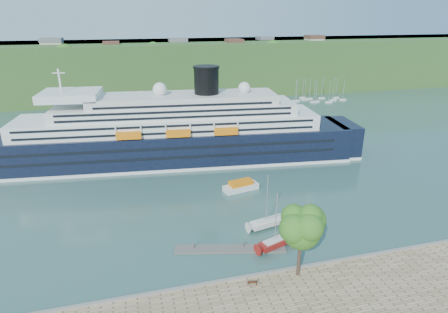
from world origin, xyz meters
TOP-DOWN VIEW (x-y plane):
  - ground at (0.00, 0.00)m, footprint 400.00×400.00m
  - far_hillside at (0.00, 145.00)m, footprint 400.00×50.00m
  - quay_coping at (0.00, -0.20)m, footprint 220.00×0.50m
  - cruise_ship at (-7.64, 50.58)m, footprint 110.17×27.68m
  - park_bench at (-1.21, -1.88)m, footprint 1.50×0.90m
  - promenade_tree at (5.86, -1.50)m, footprint 7.34×7.34m
  - floating_pontoon at (-1.55, 8.14)m, footprint 18.19×6.52m
  - sailboat_red at (6.18, 7.01)m, footprint 7.68×4.34m
  - sailboat_white_far at (7.03, 13.21)m, footprint 7.94×3.65m
  - tender_launch at (6.78, 29.18)m, footprint 8.30×4.24m

SIDE VIEW (x-z plane):
  - ground at x=0.00m, z-range 0.00..0.00m
  - floating_pontoon at x=-1.55m, z-range 0.00..0.40m
  - tender_launch at x=6.78m, z-range 0.00..2.19m
  - quay_coping at x=0.00m, z-range 1.00..1.30m
  - park_bench at x=-1.21m, z-range 1.00..1.90m
  - sailboat_red at x=6.18m, z-range 0.00..9.58m
  - sailboat_white_far at x=7.03m, z-range 0.00..9.91m
  - promenade_tree at x=5.86m, z-range 1.00..13.15m
  - far_hillside at x=0.00m, z-range 0.00..24.00m
  - cruise_ship at x=-7.64m, z-range 0.00..24.50m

